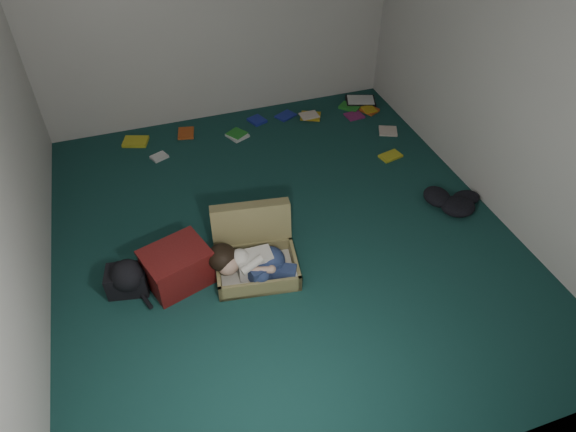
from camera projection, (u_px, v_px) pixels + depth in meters
floor at (283, 234)px, 4.67m from camera, size 4.50×4.50×0.00m
wall_back at (215, 5)px, 5.40m from camera, size 4.50×0.00×4.50m
wall_front at (444, 358)px, 2.22m from camera, size 4.50×0.00×4.50m
wall_right at (508, 69)px, 4.29m from camera, size 0.00×4.50×4.50m
suitcase at (255, 251)px, 4.31m from camera, size 0.76×0.75×0.49m
person at (251, 263)px, 4.15m from camera, size 0.71×0.43×0.31m
maroon_bin at (177, 267)px, 4.14m from camera, size 0.60×0.53×0.35m
backpack at (127, 280)px, 4.11m from camera, size 0.45×0.39×0.24m
clothing_pile at (454, 198)px, 4.95m from camera, size 0.52×0.46×0.15m
paper_tray at (360, 101)px, 6.44m from camera, size 0.43×0.37×0.05m
book_scatter at (287, 128)px, 6.00m from camera, size 3.03×1.43×0.02m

